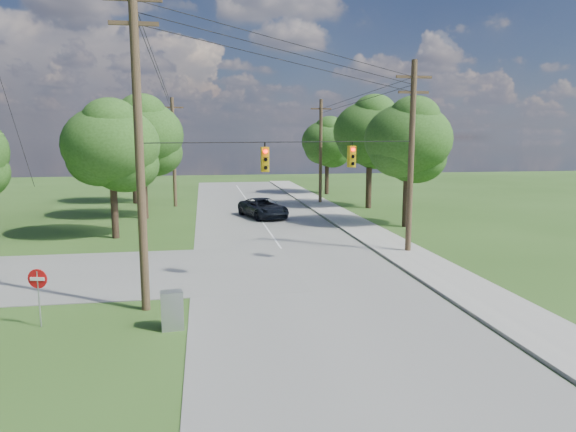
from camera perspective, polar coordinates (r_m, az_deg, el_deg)
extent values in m
plane|color=#2C4C19|center=(19.94, -2.14, -10.01)|extent=(140.00, 140.00, 0.00)
cube|color=gray|center=(24.96, 0.98, -6.10)|extent=(10.00, 100.00, 0.03)
cube|color=#A9A79E|center=(26.94, 15.20, -5.20)|extent=(2.60, 100.00, 0.12)
cylinder|color=brown|center=(19.27, -16.21, 7.19)|extent=(0.32, 0.32, 12.00)
cube|color=brown|center=(19.66, -16.77, 19.81)|extent=(1.70, 0.12, 0.14)
cylinder|color=brown|center=(29.03, 13.51, 6.22)|extent=(0.32, 0.32, 10.50)
cube|color=brown|center=(29.18, 13.83, 14.78)|extent=(2.00, 0.12, 0.14)
cube|color=brown|center=(29.11, 13.77, 13.21)|extent=(1.70, 0.12, 0.14)
cylinder|color=brown|center=(50.04, 3.64, 7.11)|extent=(0.32, 0.32, 10.00)
cube|color=brown|center=(50.09, 3.69, 11.80)|extent=(2.00, 0.12, 0.14)
cylinder|color=brown|center=(48.83, -12.58, 6.88)|extent=(0.32, 0.32, 10.00)
cube|color=brown|center=(48.88, -12.74, 11.69)|extent=(2.00, 0.12, 0.14)
cylinder|color=black|center=(23.70, 1.79, 18.31)|extent=(13.52, 7.63, 1.53)
cylinder|color=black|center=(23.64, 1.79, 17.36)|extent=(13.52, 7.63, 1.53)
cylinder|color=black|center=(23.58, 1.78, 16.40)|extent=(13.52, 7.63, 1.53)
cylinder|color=black|center=(39.49, 7.39, 12.94)|extent=(0.03, 22.00, 0.53)
cylinder|color=black|center=(34.22, -13.89, 14.69)|extent=(0.43, 29.60, 2.03)
cylinder|color=black|center=(39.46, 7.38, 12.36)|extent=(0.03, 22.00, 0.53)
cylinder|color=black|center=(34.18, -13.86, 14.02)|extent=(0.43, 29.60, 2.03)
cylinder|color=black|center=(23.37, 1.74, 8.23)|extent=(13.52, 7.63, 0.04)
cube|color=gold|center=(21.93, -2.55, 6.30)|extent=(0.32, 0.22, 1.05)
sphere|color=#FF0C05|center=(21.78, -2.51, 7.20)|extent=(0.17, 0.17, 0.17)
cube|color=gold|center=(22.16, -2.62, 6.32)|extent=(0.32, 0.22, 1.05)
sphere|color=#FF0C05|center=(22.29, -2.67, 7.24)|extent=(0.17, 0.17, 0.17)
cube|color=gold|center=(25.40, 7.15, 6.57)|extent=(0.32, 0.22, 1.05)
sphere|color=#FF0C05|center=(25.25, 7.25, 7.35)|extent=(0.17, 0.17, 0.17)
cube|color=gold|center=(25.63, 7.00, 6.59)|extent=(0.32, 0.22, 1.05)
sphere|color=#FF0C05|center=(25.75, 6.92, 7.38)|extent=(0.17, 0.17, 0.17)
cylinder|color=#3F2B1F|center=(34.54, -18.69, 0.24)|extent=(0.45, 0.45, 3.15)
ellipsoid|color=#224715|center=(34.21, -19.05, 7.49)|extent=(6.00, 6.00, 4.92)
cylinder|color=#3F2B1F|center=(42.25, -15.65, 2.09)|extent=(0.50, 0.50, 3.50)
ellipsoid|color=#224715|center=(41.99, -15.92, 8.67)|extent=(6.40, 6.40, 5.25)
cylinder|color=#3F2B1F|center=(52.37, -16.66, 3.18)|extent=(0.48, 0.47, 3.32)
ellipsoid|color=#224715|center=(52.16, -16.88, 8.22)|extent=(6.00, 6.00, 4.92)
cylinder|color=#3F2B1F|center=(37.88, 12.97, 1.32)|extent=(0.48, 0.48, 3.32)
ellipsoid|color=#224715|center=(37.58, 13.21, 8.30)|extent=(6.20, 6.20, 5.08)
cylinder|color=#3F2B1F|center=(47.36, 8.95, 3.10)|extent=(0.52, 0.52, 3.67)
ellipsoid|color=#224715|center=(47.14, 9.10, 9.27)|extent=(6.60, 6.60, 5.41)
cylinder|color=#3F2B1F|center=(58.60, 4.33, 3.98)|extent=(0.45, 0.45, 3.15)
ellipsoid|color=#224715|center=(58.40, 4.38, 8.26)|extent=(5.80, 5.80, 4.76)
imported|color=black|center=(41.19, -2.77, 0.90)|extent=(4.06, 6.04, 1.54)
cube|color=#95979A|center=(17.93, -12.75, -10.18)|extent=(0.78, 0.60, 1.32)
cylinder|color=#95979A|center=(19.50, -25.93, -8.31)|extent=(0.05, 0.05, 1.97)
cylinder|color=red|center=(19.31, -26.07, -6.28)|extent=(0.67, 0.19, 0.68)
cube|color=white|center=(19.28, -26.10, -6.30)|extent=(0.48, 0.14, 0.12)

